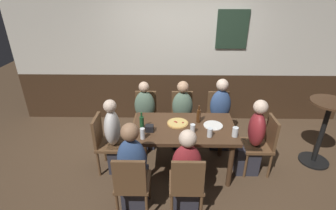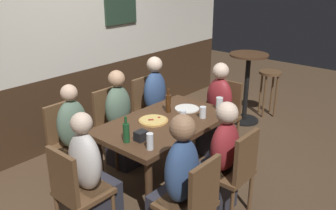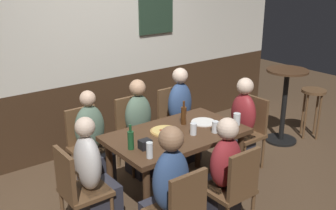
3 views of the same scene
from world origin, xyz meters
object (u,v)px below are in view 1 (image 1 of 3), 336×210
chair_head_east (262,142)px  person_left_far (145,120)px  person_head_east (251,142)px  pizza (178,123)px  chair_left_near (132,182)px  beer_bottle_green (142,122)px  beer_glass_half (143,134)px  chair_left_far (146,114)px  person_left_near (134,172)px  beer_glass_tall (210,133)px  side_bar_table (323,128)px  condiment_caddy (149,128)px  chair_head_west (106,141)px  dining_table (184,132)px  chair_mid_far (182,114)px  person_mid_far (182,119)px  chair_mid_near (187,183)px  pint_glass_pale (235,133)px  highball_clear (193,129)px  person_head_west (117,142)px  plate_white_large (213,125)px  beer_bottle_brown (199,116)px  person_right_far (220,118)px  person_mid_near (186,175)px  chair_right_far (218,114)px

chair_head_east → person_left_far: 1.89m
person_head_east → pizza: size_ratio=3.82×
chair_left_near → person_head_east: 1.80m
beer_bottle_green → beer_glass_half: bearing=-81.8°
chair_left_far → person_left_near: bearing=-90.0°
beer_glass_tall → chair_left_near: bearing=-147.9°
side_bar_table → condiment_caddy: bearing=-172.7°
chair_head_west → dining_table: bearing=0.0°
chair_mid_far → person_head_east: size_ratio=0.76×
person_mid_far → person_head_east: (0.97, -0.68, 0.01)m
chair_head_west → person_left_near: person_left_near is taller
chair_mid_near → pint_glass_pale: chair_mid_near is taller
pizza → dining_table: bearing=-42.3°
dining_table → highball_clear: bearing=-55.0°
person_head_west → dining_table: bearing=0.0°
highball_clear → side_bar_table: 2.01m
beer_bottle_green → plate_white_large: beer_bottle_green is taller
condiment_caddy → plate_white_large: bearing=10.2°
dining_table → person_left_near: bearing=-132.9°
person_left_near → beer_glass_tall: (0.95, 0.44, 0.28)m
person_left_near → side_bar_table: person_left_near is taller
chair_mid_far → chair_head_east: 1.41m
chair_left_far → side_bar_table: (2.71, -0.63, 0.12)m
chair_left_far → person_left_far: 0.16m
person_left_far → beer_glass_half: bearing=-85.3°
beer_glass_tall → beer_bottle_brown: beer_bottle_brown is taller
beer_glass_half → beer_bottle_brown: (0.76, 0.44, 0.04)m
person_right_far → person_left_far: size_ratio=1.05×
chair_left_far → beer_glass_half: (0.08, -1.14, 0.31)m
person_head_west → beer_bottle_green: bearing=-7.3°
person_mid_near → person_head_east: size_ratio=0.97×
plate_white_large → person_right_far: bearing=71.0°
person_left_far → pizza: size_ratio=3.75×
person_head_west → beer_glass_tall: 1.35m
chair_left_near → chair_right_far: same height
chair_mid_near → pint_glass_pale: bearing=43.0°
beer_glass_tall → pint_glass_pale: (0.33, 0.01, 0.00)m
chair_right_far → person_left_near: size_ratio=0.73×
chair_left_far → person_mid_near: bearing=-67.4°
chair_left_far → beer_bottle_green: size_ratio=3.55×
person_right_far → pizza: person_right_far is taller
chair_mid_far → chair_head_west: size_ratio=1.00×
pizza → beer_bottle_brown: (0.30, 0.05, 0.09)m
dining_table → chair_right_far: bearing=53.1°
pizza → beer_glass_tall: bearing=-38.3°
condiment_caddy → chair_head_east: bearing=4.4°
person_right_far → beer_bottle_green: person_right_far is taller
chair_left_near → person_left_near: 0.16m
beer_glass_tall → beer_glass_half: 0.87m
chair_head_west → condiment_caddy: 0.73m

